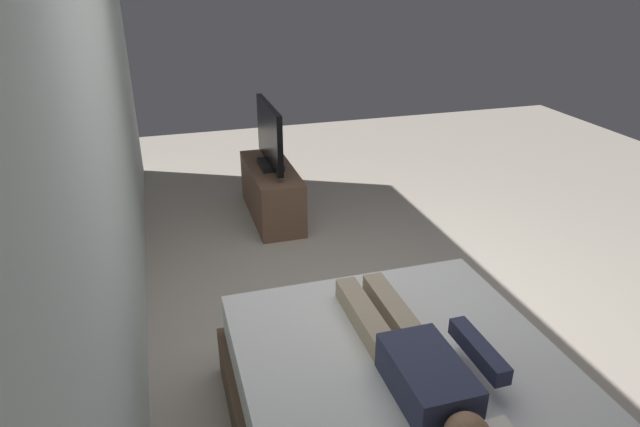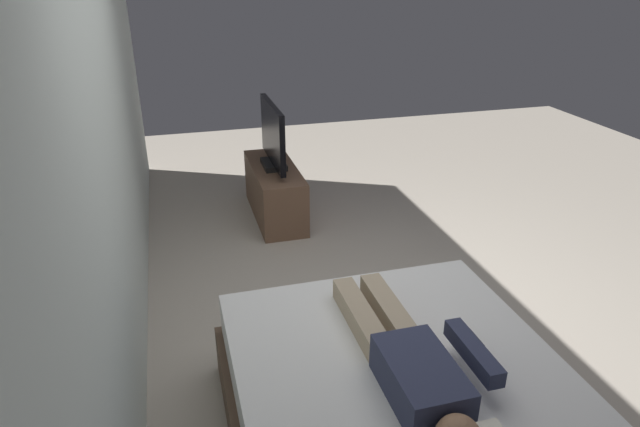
% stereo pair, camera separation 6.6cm
% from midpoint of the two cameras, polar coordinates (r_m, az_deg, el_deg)
% --- Properties ---
extents(ground_plane, '(10.00, 10.00, 0.00)m').
position_cam_midpoint_polar(ground_plane, '(3.82, 5.45, -11.46)').
color(ground_plane, '#ADA393').
extents(back_wall, '(6.40, 0.10, 2.80)m').
position_cam_midpoint_polar(back_wall, '(3.37, -21.76, 8.33)').
color(back_wall, silver).
rests_on(back_wall, ground).
extents(bed, '(1.92, 1.59, 0.54)m').
position_cam_midpoint_polar(bed, '(2.81, 8.76, -20.74)').
color(bed, brown).
rests_on(bed, ground).
extents(person, '(1.26, 0.46, 0.18)m').
position_cam_midpoint_polar(person, '(2.59, 9.21, -14.69)').
color(person, '#2D334C').
rests_on(person, bed).
extents(remote, '(0.15, 0.04, 0.02)m').
position_cam_midpoint_polar(remote, '(2.90, 15.23, -12.19)').
color(remote, black).
rests_on(remote, bed).
extents(tv_stand, '(1.10, 0.40, 0.50)m').
position_cam_midpoint_polar(tv_stand, '(5.25, -5.36, 2.23)').
color(tv_stand, brown).
rests_on(tv_stand, ground).
extents(tv, '(0.88, 0.20, 0.59)m').
position_cam_midpoint_polar(tv, '(5.07, -5.60, 7.82)').
color(tv, black).
rests_on(tv, tv_stand).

